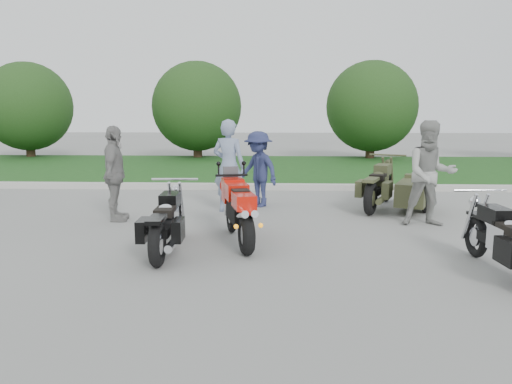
{
  "coord_description": "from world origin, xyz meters",
  "views": [
    {
      "loc": [
        0.29,
        -6.8,
        2.03
      ],
      "look_at": [
        -0.05,
        0.72,
        0.8
      ],
      "focal_mm": 35.0,
      "sensor_mm": 36.0,
      "label": 1
    }
  ],
  "objects_px": {
    "sportbike_red": "(239,208)",
    "person_grey": "(430,174)",
    "cruiser_left": "(167,225)",
    "cruiser_right": "(509,244)",
    "person_back": "(115,174)",
    "cruiser_sidecar": "(399,190)",
    "person_denim": "(258,169)",
    "person_stripe": "(229,166)"
  },
  "relations": [
    {
      "from": "sportbike_red",
      "to": "person_grey",
      "type": "relative_size",
      "value": 1.05
    },
    {
      "from": "cruiser_left",
      "to": "cruiser_right",
      "type": "xyz_separation_m",
      "value": [
        4.43,
        -0.85,
        -0.0
      ]
    },
    {
      "from": "person_back",
      "to": "cruiser_left",
      "type": "bearing_deg",
      "value": -153.78
    },
    {
      "from": "cruiser_right",
      "to": "person_grey",
      "type": "distance_m",
      "value": 2.83
    },
    {
      "from": "cruiser_sidecar",
      "to": "person_back",
      "type": "relative_size",
      "value": 1.25
    },
    {
      "from": "cruiser_right",
      "to": "cruiser_sidecar",
      "type": "relative_size",
      "value": 0.95
    },
    {
      "from": "cruiser_left",
      "to": "person_grey",
      "type": "height_order",
      "value": "person_grey"
    },
    {
      "from": "sportbike_red",
      "to": "cruiser_sidecar",
      "type": "xyz_separation_m",
      "value": [
        3.07,
        2.72,
        -0.13
      ]
    },
    {
      "from": "person_back",
      "to": "sportbike_red",
      "type": "bearing_deg",
      "value": -130.35
    },
    {
      "from": "person_grey",
      "to": "person_denim",
      "type": "relative_size",
      "value": 1.16
    },
    {
      "from": "sportbike_red",
      "to": "cruiser_right",
      "type": "relative_size",
      "value": 0.93
    },
    {
      "from": "sportbike_red",
      "to": "person_denim",
      "type": "xyz_separation_m",
      "value": [
        0.18,
        3.05,
        0.25
      ]
    },
    {
      "from": "cruiser_right",
      "to": "person_denim",
      "type": "height_order",
      "value": "person_denim"
    },
    {
      "from": "cruiser_left",
      "to": "person_grey",
      "type": "distance_m",
      "value": 4.72
    },
    {
      "from": "cruiser_right",
      "to": "cruiser_sidecar",
      "type": "distance_m",
      "value": 4.14
    },
    {
      "from": "cruiser_left",
      "to": "person_denim",
      "type": "xyz_separation_m",
      "value": [
        1.17,
        3.61,
        0.39
      ]
    },
    {
      "from": "person_denim",
      "to": "cruiser_left",
      "type": "bearing_deg",
      "value": -65.5
    },
    {
      "from": "sportbike_red",
      "to": "cruiser_left",
      "type": "xyz_separation_m",
      "value": [
        -0.99,
        -0.56,
        -0.14
      ]
    },
    {
      "from": "person_stripe",
      "to": "cruiser_right",
      "type": "bearing_deg",
      "value": 153.46
    },
    {
      "from": "cruiser_sidecar",
      "to": "person_stripe",
      "type": "bearing_deg",
      "value": -152.85
    },
    {
      "from": "cruiser_right",
      "to": "person_back",
      "type": "distance_m",
      "value": 6.56
    },
    {
      "from": "sportbike_red",
      "to": "person_grey",
      "type": "xyz_separation_m",
      "value": [
        3.28,
        1.37,
        0.38
      ]
    },
    {
      "from": "cruiser_right",
      "to": "person_stripe",
      "type": "height_order",
      "value": "person_stripe"
    },
    {
      "from": "cruiser_left",
      "to": "person_denim",
      "type": "distance_m",
      "value": 3.82
    },
    {
      "from": "cruiser_left",
      "to": "person_stripe",
      "type": "height_order",
      "value": "person_stripe"
    },
    {
      "from": "person_stripe",
      "to": "cruiser_sidecar",
      "type": "bearing_deg",
      "value": -156.77
    },
    {
      "from": "person_grey",
      "to": "cruiser_left",
      "type": "bearing_deg",
      "value": -155.01
    },
    {
      "from": "cruiser_right",
      "to": "person_denim",
      "type": "xyz_separation_m",
      "value": [
        -3.26,
        4.46,
        0.39
      ]
    },
    {
      "from": "sportbike_red",
      "to": "cruiser_right",
      "type": "xyz_separation_m",
      "value": [
        3.44,
        -1.4,
        -0.14
      ]
    },
    {
      "from": "person_stripe",
      "to": "person_grey",
      "type": "height_order",
      "value": "person_stripe"
    },
    {
      "from": "person_stripe",
      "to": "person_back",
      "type": "height_order",
      "value": "person_stripe"
    },
    {
      "from": "person_denim",
      "to": "person_back",
      "type": "xyz_separation_m",
      "value": [
        -2.59,
        -1.53,
        0.08
      ]
    },
    {
      "from": "cruiser_right",
      "to": "person_grey",
      "type": "relative_size",
      "value": 1.13
    },
    {
      "from": "cruiser_right",
      "to": "cruiser_sidecar",
      "type": "height_order",
      "value": "cruiser_sidecar"
    },
    {
      "from": "cruiser_right",
      "to": "person_stripe",
      "type": "distance_m",
      "value": 5.44
    },
    {
      "from": "person_grey",
      "to": "person_back",
      "type": "relative_size",
      "value": 1.06
    },
    {
      "from": "sportbike_red",
      "to": "person_stripe",
      "type": "relative_size",
      "value": 1.05
    },
    {
      "from": "cruiser_left",
      "to": "person_denim",
      "type": "relative_size",
      "value": 1.32
    },
    {
      "from": "cruiser_sidecar",
      "to": "person_stripe",
      "type": "xyz_separation_m",
      "value": [
        -3.46,
        -0.28,
        0.51
      ]
    },
    {
      "from": "cruiser_sidecar",
      "to": "person_back",
      "type": "xyz_separation_m",
      "value": [
        -5.48,
        -1.2,
        0.46
      ]
    },
    {
      "from": "person_stripe",
      "to": "person_grey",
      "type": "relative_size",
      "value": 1.0
    },
    {
      "from": "sportbike_red",
      "to": "person_grey",
      "type": "bearing_deg",
      "value": 8.54
    }
  ]
}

